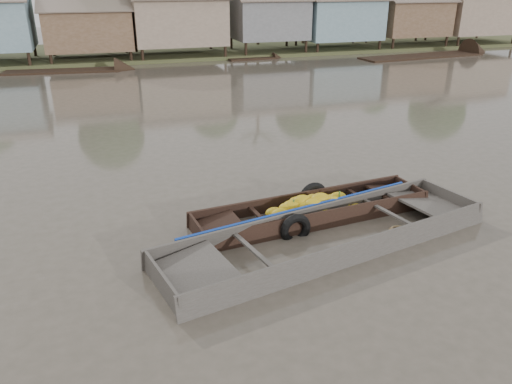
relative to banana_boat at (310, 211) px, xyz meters
name	(u,v)px	position (x,y,z in m)	size (l,w,h in m)	color
ground	(296,248)	(-0.87, -1.29, -0.19)	(120.00, 120.00, 0.00)	#4D473B
riverbank	(179,12)	(2.16, 30.58, 2.89)	(120.00, 12.47, 10.22)	#384723
banana_boat	(310,211)	(0.00, 0.00, 0.00)	(6.18, 2.03, 0.85)	black
viewer_boat	(327,241)	(-0.15, -1.33, -0.12)	(8.15, 3.63, 0.64)	#3C3833
distant_boats	(299,66)	(8.86, 22.19, -0.24)	(46.26, 15.48, 0.35)	black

